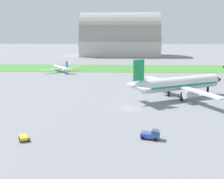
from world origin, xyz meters
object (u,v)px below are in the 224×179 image
Objects in this scene: pushback_tug_near_gate at (151,135)px; airplane_midfield_jet at (179,84)px; baggage_cart_midfield at (24,138)px; airplane_taxiing_turboprop at (61,68)px.

airplane_midfield_jet is at bearing 87.48° from pushback_tug_near_gate.
airplane_taxiing_turboprop is at bearing 162.93° from baggage_cart_midfield.
baggage_cart_midfield is (-24.81, -1.57, -0.34)m from pushback_tug_near_gate.
pushback_tug_near_gate is 24.87m from baggage_cart_midfield.
airplane_taxiing_turboprop reaches higher than pushback_tug_near_gate.
pushback_tug_near_gate reaches higher than baggage_cart_midfield.
airplane_midfield_jet reaches higher than baggage_cart_midfield.
baggage_cart_midfield is at bearing -163.28° from airplane_midfield_jet.
baggage_cart_midfield is at bearing 149.94° from airplane_taxiing_turboprop.
pushback_tug_near_gate is (35.83, -83.64, -1.25)m from airplane_taxiing_turboprop.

